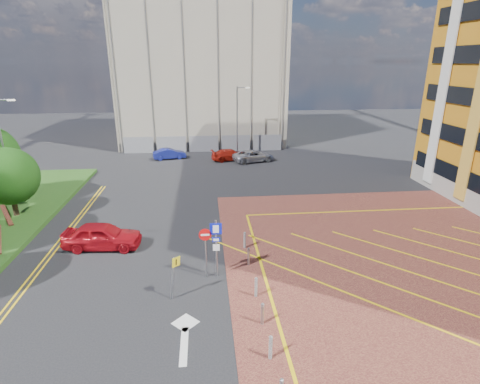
{
  "coord_description": "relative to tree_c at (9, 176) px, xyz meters",
  "views": [
    {
      "loc": [
        0.06,
        -16.18,
        10.7
      ],
      "look_at": [
        2.03,
        4.22,
        3.53
      ],
      "focal_mm": 28.0,
      "sensor_mm": 36.0,
      "label": 1
    }
  ],
  "objects": [
    {
      "name": "ground",
      "position": [
        13.5,
        -10.0,
        -3.19
      ],
      "size": [
        140.0,
        140.0,
        0.0
      ],
      "primitive_type": "plane",
      "color": "black",
      "rests_on": "ground"
    },
    {
      "name": "forecourt",
      "position": [
        27.5,
        -10.0,
        -3.18
      ],
      "size": [
        26.0,
        26.0,
        0.02
      ],
      "primitive_type": "cube",
      "color": "maroon",
      "rests_on": "ground"
    },
    {
      "name": "tree_c",
      "position": [
        0.0,
        0.0,
        0.0
      ],
      "size": [
        4.0,
        4.0,
        4.9
      ],
      "color": "#3D2B1C",
      "rests_on": "grass_bed"
    },
    {
      "name": "lamp_left_far",
      "position": [
        -0.92,
        2.0,
        1.47
      ],
      "size": [
        1.53,
        0.16,
        8.0
      ],
      "color": "#9EA0A8",
      "rests_on": "grass_bed"
    },
    {
      "name": "lamp_back",
      "position": [
        17.58,
        18.0,
        1.17
      ],
      "size": [
        1.53,
        0.16,
        8.0
      ],
      "color": "#9EA0A8",
      "rests_on": "ground"
    },
    {
      "name": "sign_cluster",
      "position": [
        13.8,
        -9.02,
        -1.24
      ],
      "size": [
        1.17,
        0.12,
        3.2
      ],
      "color": "#9EA0A8",
      "rests_on": "ground"
    },
    {
      "name": "warning_sign",
      "position": [
        11.96,
        -10.81,
        -1.76
      ],
      "size": [
        0.57,
        0.38,
        2.25
      ],
      "color": "#9EA0A8",
      "rests_on": "ground"
    },
    {
      "name": "bollard_row",
      "position": [
        15.8,
        -11.67,
        -2.72
      ],
      "size": [
        0.14,
        11.14,
        0.9
      ],
      "color": "#9EA0A8",
      "rests_on": "forecourt"
    },
    {
      "name": "construction_building",
      "position": [
        13.5,
        30.0,
        7.81
      ],
      "size": [
        21.2,
        19.2,
        22.0
      ],
      "primitive_type": "cube",
      "color": "#ACA08D",
      "rests_on": "ground"
    },
    {
      "name": "construction_fence",
      "position": [
        14.5,
        20.0,
        -2.19
      ],
      "size": [
        21.6,
        0.06,
        2.0
      ],
      "primitive_type": "cube",
      "color": "gray",
      "rests_on": "ground"
    },
    {
      "name": "car_red_left",
      "position": [
        7.26,
        -5.11,
        -2.41
      ],
      "size": [
        4.73,
        2.21,
        1.57
      ],
      "primitive_type": "imported",
      "rotation": [
        0.0,
        0.0,
        1.49
      ],
      "color": "#AB0E17",
      "rests_on": "ground"
    },
    {
      "name": "car_blue_back",
      "position": [
        9.49,
        16.67,
        -2.58
      ],
      "size": [
        3.91,
        2.07,
        1.23
      ],
      "primitive_type": "imported",
      "rotation": [
        0.0,
        0.0,
        1.79
      ],
      "color": "navy",
      "rests_on": "ground"
    },
    {
      "name": "car_red_back",
      "position": [
        16.51,
        15.37,
        -2.55
      ],
      "size": [
        4.68,
        2.62,
        1.28
      ],
      "primitive_type": "imported",
      "rotation": [
        0.0,
        0.0,
        1.77
      ],
      "color": "#AF1B0F",
      "rests_on": "ground"
    },
    {
      "name": "car_silver_back",
      "position": [
        19.02,
        14.54,
        -2.54
      ],
      "size": [
        5.12,
        3.47,
        1.3
      ],
      "primitive_type": "imported",
      "rotation": [
        0.0,
        0.0,
        1.88
      ],
      "color": "#9C9BA2",
      "rests_on": "ground"
    }
  ]
}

